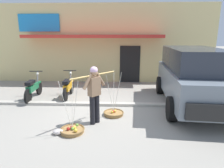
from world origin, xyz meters
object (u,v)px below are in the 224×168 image
motorcycle_second_in_row (68,87)px  plastic_litter_bag (58,132)px  fruit_basket_right_side (72,130)px  fruit_vendor (94,91)px  parked_truck (193,75)px  fruit_basket_left_side (114,113)px  motorcycle_nearest_shop (33,88)px

motorcycle_second_in_row → plastic_litter_bag: (0.52, -3.08, -0.38)m
fruit_basket_right_side → plastic_litter_bag: size_ratio=5.18×
motorcycle_second_in_row → fruit_vendor: bearing=-59.2°
fruit_vendor → parked_truck: size_ratio=0.34×
fruit_basket_left_side → plastic_litter_bag: fruit_basket_left_side is taller
motorcycle_second_in_row → parked_truck: size_ratio=0.37×
fruit_vendor → fruit_basket_left_side: fruit_vendor is taller
parked_truck → plastic_litter_bag: parked_truck is taller
plastic_litter_bag → motorcycle_second_in_row: bearing=99.6°
fruit_basket_right_side → parked_truck: size_ratio=0.29×
fruit_vendor → motorcycle_second_in_row: (-1.41, 2.36, -0.52)m
parked_truck → motorcycle_nearest_shop: bearing=175.9°
motorcycle_second_in_row → parked_truck: 4.87m
parked_truck → fruit_basket_right_side: bearing=-149.4°
fruit_basket_right_side → motorcycle_second_in_row: (-0.88, 2.97, 0.38)m
fruit_basket_right_side → motorcycle_nearest_shop: 3.57m
motorcycle_second_in_row → plastic_litter_bag: motorcycle_second_in_row is taller
motorcycle_second_in_row → plastic_litter_bag: size_ratio=6.51×
fruit_vendor → motorcycle_nearest_shop: (-2.78, 2.14, -0.52)m
fruit_basket_left_side → parked_truck: (2.84, 1.09, 1.06)m
fruit_basket_left_side → motorcycle_nearest_shop: bearing=155.2°
fruit_vendor → motorcycle_second_in_row: bearing=120.8°
fruit_basket_right_side → motorcycle_second_in_row: 3.12m
fruit_basket_left_side → motorcycle_second_in_row: bearing=137.8°
motorcycle_nearest_shop → plastic_litter_bag: 3.44m
fruit_basket_left_side → parked_truck: parked_truck is taller
fruit_vendor → fruit_basket_right_side: size_ratio=1.17×
fruit_vendor → fruit_basket_left_side: size_ratio=1.17×
parked_truck → plastic_litter_bag: size_ratio=17.61×
motorcycle_nearest_shop → parked_truck: 6.20m
fruit_basket_left_side → fruit_basket_right_side: bearing=-131.1°
fruit_basket_left_side → motorcycle_second_in_row: (-1.94, 1.76, 0.38)m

